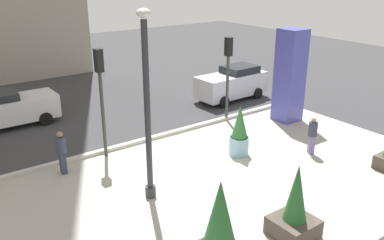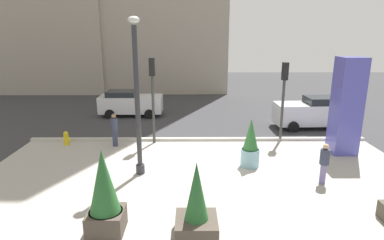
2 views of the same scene
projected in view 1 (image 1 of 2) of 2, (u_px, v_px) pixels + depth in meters
The scene contains 14 objects.
ground_plane at pixel (141, 134), 19.36m from camera, with size 60.00×60.00×0.00m, color #38383A.
plaza_pavement at pixel (224, 186), 14.82m from camera, with size 18.00×10.00×0.02m, color #ADA89E.
curb_strip at pixel (150, 138), 18.67m from camera, with size 18.00×0.24×0.16m, color #B7B2A8.
lamp_post at pixel (147, 113), 13.07m from camera, with size 0.44×0.44×6.26m.
art_pillar_blue at pixel (290, 76), 20.35m from camera, with size 1.14×1.14×4.60m, color #4C4CAD.
potted_plant_near_right at pixel (295, 211), 11.82m from camera, with size 1.20×1.20×2.30m.
potted_plant_by_pillar at pixel (239, 133), 16.92m from camera, with size 0.81×0.81×2.15m.
potted_plant_mid_plaza at pixel (220, 229), 10.41m from camera, with size 1.03×1.03×2.58m.
traffic_light_corner at pixel (228, 65), 20.10m from camera, with size 0.28×0.42×4.21m.
traffic_light_far_side at pixel (101, 85), 16.11m from camera, with size 0.28×0.42×4.46m.
car_intersection at pixel (9, 109), 20.04m from camera, with size 4.32×1.98×1.76m.
car_passing_lane at pixel (232, 83), 24.09m from camera, with size 4.34×2.07×1.92m.
pedestrian_on_sidewalk at pixel (62, 150), 15.39m from camera, with size 0.36×0.36×1.71m.
pedestrian_crossing at pixel (312, 134), 17.06m from camera, with size 0.49×0.49×1.62m.
Camera 1 is at (-8.59, -11.87, 7.42)m, focal length 38.73 mm.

